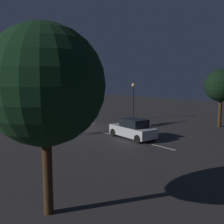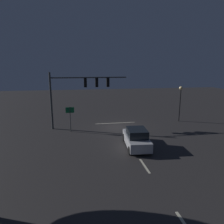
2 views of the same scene
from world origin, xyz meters
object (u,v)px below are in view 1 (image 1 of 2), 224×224
(route_sign, at_px, (40,115))
(tree_left_far, at_px, (221,86))
(traffic_signal_assembly, at_px, (44,84))
(car_approaching, at_px, (133,129))
(tree_right_near, at_px, (45,86))
(street_lamp_left_kerb, at_px, (133,94))

(route_sign, distance_m, tree_left_far, 18.49)
(traffic_signal_assembly, xyz_separation_m, car_approaching, (-4.67, 6.85, -3.79))
(tree_right_near, bearing_deg, car_approaching, -149.91)
(street_lamp_left_kerb, bearing_deg, tree_right_near, 36.38)
(street_lamp_left_kerb, distance_m, route_sign, 13.91)
(street_lamp_left_kerb, height_order, tree_right_near, tree_right_near)
(street_lamp_left_kerb, distance_m, tree_right_near, 23.93)
(traffic_signal_assembly, distance_m, route_sign, 3.17)
(traffic_signal_assembly, height_order, car_approaching, traffic_signal_assembly)
(street_lamp_left_kerb, distance_m, tree_left_far, 10.44)
(tree_right_near, bearing_deg, route_sign, -114.75)
(street_lamp_left_kerb, relative_size, tree_right_near, 0.64)
(route_sign, height_order, tree_right_near, tree_right_near)
(car_approaching, relative_size, route_sign, 1.63)
(traffic_signal_assembly, relative_size, tree_left_far, 1.41)
(street_lamp_left_kerb, bearing_deg, car_approaching, 43.93)
(traffic_signal_assembly, bearing_deg, tree_left_far, 149.18)
(car_approaching, xyz_separation_m, street_lamp_left_kerb, (-7.88, -7.59, 2.40))
(route_sign, relative_size, tree_right_near, 0.39)
(tree_left_far, bearing_deg, car_approaching, -12.38)
(traffic_signal_assembly, xyz_separation_m, street_lamp_left_kerb, (-12.55, -0.74, -1.39))
(route_sign, bearing_deg, street_lamp_left_kerb, -171.06)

